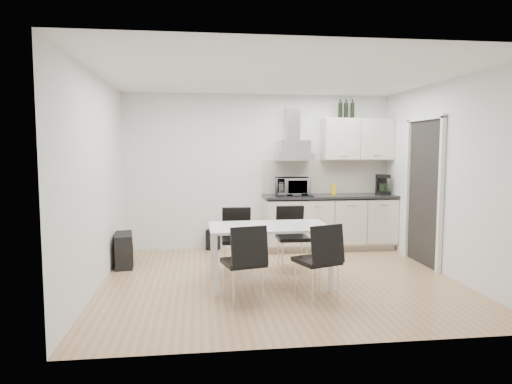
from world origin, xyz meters
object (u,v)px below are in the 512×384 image
Objects in this scene: chair_far_left at (237,241)px; chair_near_right at (317,262)px; chair_far_right at (292,238)px; dining_table at (269,232)px; kitchenette at (331,200)px; floor_speaker at (213,240)px; guitar_amp at (124,250)px; chair_near_left at (243,263)px.

chair_near_right is at bearing 123.61° from chair_far_left.
chair_far_left is at bearing 5.15° from chair_far_right.
dining_table is 0.80m from chair_near_right.
kitchenette is 2.10m from floor_speaker.
guitar_amp is (-1.60, 0.53, -0.20)m from chair_far_left.
floor_speaker is (-0.63, 2.09, -0.50)m from dining_table.
chair_far_left is 1.00× the size of chair_far_right.
chair_near_left is at bearing -66.13° from floor_speaker.
chair_far_left is 1.46× the size of guitar_amp.
dining_table is 1.68× the size of chair_far_left.
guitar_amp is at bearing -16.69° from chair_far_left.
guitar_amp reaches higher than floor_speaker.
chair_far_left and chair_far_right have the same top height.
chair_far_right is (-0.92, -1.24, -0.39)m from kitchenette.
chair_near_right is at bearing -49.99° from floor_speaker.
dining_table is at bearing 44.65° from chair_near_left.
dining_table reaches higher than guitar_amp.
chair_near_right is 2.94m from floor_speaker.
guitar_amp is at bearing -166.68° from kitchenette.
chair_near_left is 2.35m from guitar_amp.
chair_far_right and chair_near_right have the same top height.
kitchenette is 2.86× the size of chair_far_left.
guitar_amp is (-2.38, 0.46, -0.20)m from chair_far_right.
guitar_amp is at bearing 123.20° from chair_near_right.
floor_speaker is (-1.07, 2.72, -0.27)m from chair_near_right.
chair_far_left is 2.59× the size of floor_speaker.
dining_table is 2.24m from floor_speaker.
chair_near_left is at bearing 57.83° from chair_far_right.
kitchenette reaches higher than dining_table.
dining_table is 0.75m from chair_far_left.
kitchenette is 1.59m from chair_far_right.
kitchenette is 2.74m from chair_near_right.
chair_far_left reaches higher than floor_speaker.
guitar_amp is at bearing -125.63° from floor_speaker.
chair_far_left is 1.00× the size of chair_near_right.
kitchenette is at bearing 4.74° from guitar_amp.
dining_table is 4.35× the size of floor_speaker.
kitchenette is 2.36m from dining_table.
floor_speaker is (-0.29, 1.47, -0.27)m from chair_far_left.
chair_near_left is (-0.04, -1.22, 0.00)m from chair_far_left.
chair_far_right is at bearing -126.49° from kitchenette.
kitchenette reaches higher than chair_far_right.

